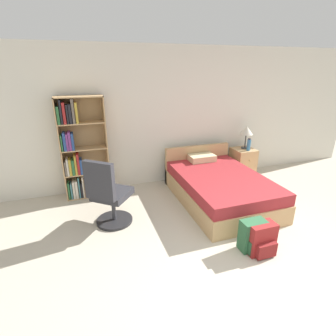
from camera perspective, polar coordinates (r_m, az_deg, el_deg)
name	(u,v)px	position (r m, az deg, el deg)	size (l,w,h in m)	color
ground_plane	(270,298)	(3.18, 21.39, -24.85)	(14.00, 14.00, 0.00)	#BCB29E
wall_back	(169,117)	(5.17, 0.22, 10.94)	(9.00, 0.06, 2.60)	silver
bookshelf	(78,150)	(4.77, -18.95, 3.76)	(0.78, 0.29, 1.78)	tan
bed	(218,186)	(4.69, 10.94, -3.96)	(1.35, 2.04, 0.75)	tan
office_chair	(109,196)	(3.88, -12.77, -5.99)	(0.71, 0.72, 1.06)	#232326
nightstand	(243,163)	(5.80, 15.93, 1.09)	(0.43, 0.46, 0.61)	tan
table_lamp	(246,131)	(5.67, 16.72, 7.71)	(0.27, 0.27, 0.47)	#333333
water_bottle	(249,145)	(5.60, 17.17, 4.86)	(0.07, 0.07, 0.25)	teal
backpack_green	(253,236)	(3.62, 17.99, -13.93)	(0.32, 0.24, 0.41)	#2D603D
backpack_red	(261,239)	(3.60, 19.63, -14.40)	(0.35, 0.26, 0.41)	maroon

